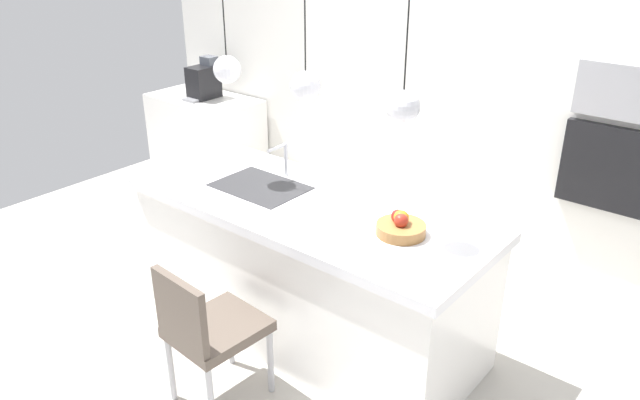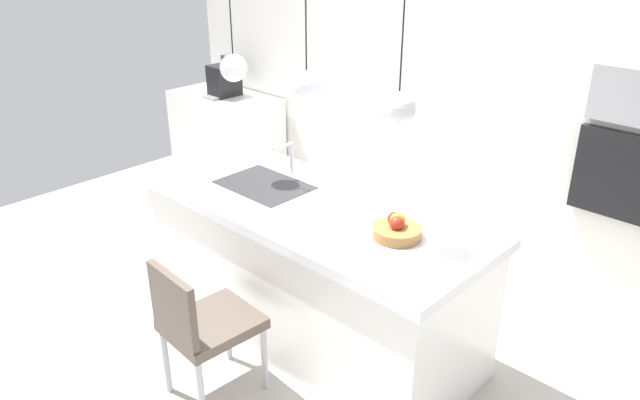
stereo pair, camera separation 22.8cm
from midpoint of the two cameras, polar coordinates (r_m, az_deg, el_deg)
name	(u,v)px [view 2 (the right image)]	position (r m, az deg, el deg)	size (l,w,h in m)	color
floor	(309,328)	(4.06, 0.60, -11.78)	(6.60, 6.60, 0.00)	#BCB7AD
back_wall	(465,83)	(4.74, 14.64, 10.39)	(6.00, 0.10, 2.60)	silver
kitchen_island	(308,268)	(3.81, 0.63, -6.35)	(2.23, 0.90, 0.89)	white
sink_basin	(264,186)	(3.84, -3.48, 1.31)	(0.56, 0.40, 0.02)	#2D2D30
faucet	(288,155)	(3.92, -1.26, 4.19)	(0.02, 0.17, 0.22)	silver
fruit_bowl	(397,229)	(3.24, 9.12, -2.71)	(0.26, 0.26, 0.13)	#9E6B38
side_counter	(227,136)	(6.22, -7.58, 5.85)	(1.10, 0.60, 0.83)	white
coffee_machine	(225,79)	(6.05, -7.72, 10.98)	(0.20, 0.35, 0.38)	black
microwave	(637,98)	(4.21, 28.65, 8.28)	(0.54, 0.08, 0.34)	#9E9EA3
oven	(620,175)	(4.36, 27.32, 2.02)	(0.56, 0.08, 0.56)	black
chair_near	(202,323)	(3.33, -8.93, -11.21)	(0.44, 0.49, 0.84)	brown
pendant_light_left	(234,67)	(3.79, -6.25, 12.06)	(0.17, 0.17, 0.77)	silver
pendant_light_center	(306,85)	(3.36, 0.72, 10.54)	(0.17, 0.17, 0.77)	silver
pendant_light_right	(399,108)	(2.99, 9.47, 8.39)	(0.17, 0.17, 0.77)	silver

